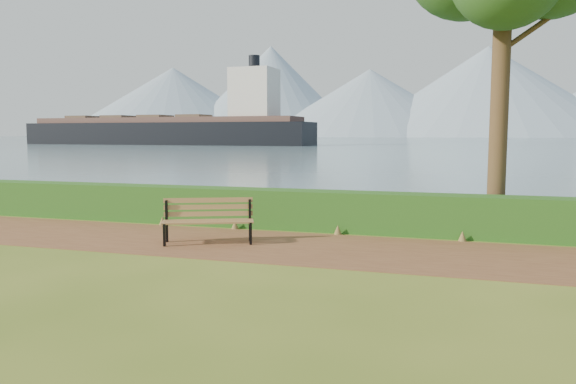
% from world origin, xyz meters
% --- Properties ---
extents(ground, '(140.00, 140.00, 0.00)m').
position_xyz_m(ground, '(0.00, 0.00, 0.00)').
color(ground, '#48611B').
rests_on(ground, ground).
extents(path, '(40.00, 3.40, 0.01)m').
position_xyz_m(path, '(0.00, 0.30, 0.01)').
color(path, brown).
rests_on(path, ground).
extents(hedge, '(32.00, 0.85, 1.00)m').
position_xyz_m(hedge, '(0.00, 2.60, 0.50)').
color(hedge, '#174A15').
rests_on(hedge, ground).
extents(water, '(700.00, 510.00, 0.00)m').
position_xyz_m(water, '(0.00, 260.00, 0.01)').
color(water, '#455F6F').
rests_on(water, ground).
extents(mountains, '(585.00, 190.00, 70.00)m').
position_xyz_m(mountains, '(-9.17, 406.05, 27.70)').
color(mountains, gray).
rests_on(mountains, ground).
extents(bench, '(2.07, 1.31, 1.01)m').
position_xyz_m(bench, '(-0.97, 0.19, 0.58)').
color(bench, black).
rests_on(bench, ground).
extents(cargo_ship, '(64.98, 12.33, 19.63)m').
position_xyz_m(cargo_ship, '(-53.87, 95.72, 2.93)').
color(cargo_ship, black).
rests_on(cargo_ship, ground).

